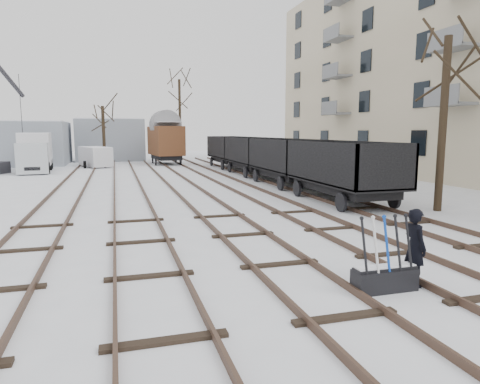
% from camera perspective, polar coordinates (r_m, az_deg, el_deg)
% --- Properties ---
extents(ground, '(120.00, 120.00, 0.00)m').
position_cam_1_polar(ground, '(10.23, 5.29, -9.72)').
color(ground, white).
rests_on(ground, ground).
extents(tracks, '(13.90, 52.00, 0.16)m').
position_cam_1_polar(tracks, '(23.21, -7.19, 0.47)').
color(tracks, black).
rests_on(tracks, ground).
extents(shed_left, '(10.00, 8.00, 4.10)m').
position_cam_1_polar(shed_left, '(46.03, -28.20, 5.79)').
color(shed_left, '#8A929C').
rests_on(shed_left, ground).
extents(shed_right, '(7.00, 6.00, 4.50)m').
position_cam_1_polar(shed_right, '(49.06, -16.85, 6.72)').
color(shed_right, '#8A929C').
rests_on(shed_right, ground).
extents(ground_frame, '(1.30, 0.43, 1.49)m').
position_cam_1_polar(ground_frame, '(9.04, 18.72, -10.67)').
color(ground_frame, black).
rests_on(ground_frame, ground).
extents(worker, '(0.40, 0.59, 1.60)m').
position_cam_1_polar(worker, '(9.41, 22.29, -6.85)').
color(worker, black).
rests_on(worker, ground).
extents(freight_wagon_a, '(2.63, 6.58, 2.69)m').
position_cam_1_polar(freight_wagon_a, '(19.46, 13.43, 1.67)').
color(freight_wagon_a, black).
rests_on(freight_wagon_a, ground).
extents(freight_wagon_b, '(2.63, 6.58, 2.69)m').
position_cam_1_polar(freight_wagon_b, '(25.19, 6.22, 3.26)').
color(freight_wagon_b, black).
rests_on(freight_wagon_b, ground).
extents(freight_wagon_c, '(2.63, 6.58, 2.69)m').
position_cam_1_polar(freight_wagon_c, '(31.18, 1.71, 4.22)').
color(freight_wagon_c, black).
rests_on(freight_wagon_c, ground).
extents(freight_wagon_d, '(2.63, 6.58, 2.69)m').
position_cam_1_polar(freight_wagon_d, '(37.31, -1.33, 4.86)').
color(freight_wagon_d, black).
rests_on(freight_wagon_d, ground).
extents(box_van_wagon, '(3.34, 5.51, 3.99)m').
position_cam_1_polar(box_van_wagon, '(41.91, -9.88, 6.87)').
color(box_van_wagon, black).
rests_on(box_van_wagon, ground).
extents(lorry, '(2.57, 6.79, 3.02)m').
position_cam_1_polar(lorry, '(37.04, -25.66, 4.87)').
color(lorry, black).
rests_on(lorry, ground).
extents(panel_van, '(3.09, 4.38, 1.78)m').
position_cam_1_polar(panel_van, '(39.99, -18.74, 4.50)').
color(panel_van, silver).
rests_on(panel_van, ground).
extents(tree_near, '(0.30, 0.30, 6.70)m').
position_cam_1_polar(tree_near, '(18.45, 25.42, 8.01)').
color(tree_near, black).
rests_on(tree_near, ground).
extents(tree_far_left, '(0.30, 0.30, 5.54)m').
position_cam_1_polar(tree_far_left, '(43.63, -17.71, 7.24)').
color(tree_far_left, black).
rests_on(tree_far_left, ground).
extents(tree_far_right, '(0.30, 0.30, 9.05)m').
position_cam_1_polar(tree_far_right, '(50.69, -8.01, 9.59)').
color(tree_far_right, black).
rests_on(tree_far_right, ground).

